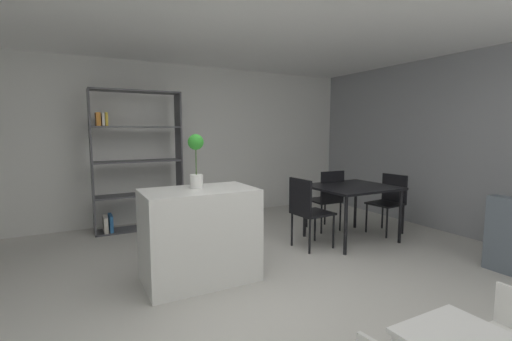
# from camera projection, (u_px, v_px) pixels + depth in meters

# --- Properties ---
(ground_plane) EXTENTS (9.53, 9.53, 0.00)m
(ground_plane) POSITION_uv_depth(u_px,v_px,m) (259.00, 288.00, 3.41)
(ground_plane) COLOR beige
(ceiling_slab) EXTENTS (6.93, 6.24, 0.06)m
(ceiling_slab) POSITION_uv_depth(u_px,v_px,m) (259.00, 2.00, 3.10)
(ceiling_slab) COLOR white
(ceiling_slab) RESTS_ON ground_plane
(back_partition) EXTENTS (6.93, 0.06, 2.63)m
(back_partition) POSITION_uv_depth(u_px,v_px,m) (172.00, 143.00, 5.96)
(back_partition) COLOR silver
(back_partition) RESTS_ON ground_plane
(right_partition_gray) EXTENTS (0.06, 6.24, 2.63)m
(right_partition_gray) POSITION_uv_depth(u_px,v_px,m) (475.00, 146.00, 4.87)
(right_partition_gray) COLOR gray
(right_partition_gray) RESTS_ON ground_plane
(kitchen_island) EXTENTS (1.11, 0.67, 0.94)m
(kitchen_island) POSITION_uv_depth(u_px,v_px,m) (200.00, 235.00, 3.54)
(kitchen_island) COLOR silver
(kitchen_island) RESTS_ON ground_plane
(potted_plant_on_island) EXTENTS (0.16, 0.16, 0.55)m
(potted_plant_on_island) POSITION_uv_depth(u_px,v_px,m) (196.00, 157.00, 3.53)
(potted_plant_on_island) COLOR white
(potted_plant_on_island) RESTS_ON kitchen_island
(open_bookshelf) EXTENTS (1.31, 0.35, 2.12)m
(open_bookshelf) POSITION_uv_depth(u_px,v_px,m) (133.00, 163.00, 5.31)
(open_bookshelf) COLOR #4C4C51
(open_bookshelf) RESTS_ON ground_plane
(child_chair_right) EXTENTS (0.32, 0.32, 0.59)m
(child_chair_right) POSITION_uv_depth(u_px,v_px,m) (512.00, 336.00, 2.03)
(child_chair_right) COLOR white
(child_chair_right) RESTS_ON ground_plane
(dining_table) EXTENTS (1.09, 0.96, 0.76)m
(dining_table) POSITION_uv_depth(u_px,v_px,m) (352.00, 191.00, 4.84)
(dining_table) COLOR black
(dining_table) RESTS_ON ground_plane
(dining_chair_island_side) EXTENTS (0.48, 0.45, 0.92)m
(dining_chair_island_side) POSITION_uv_depth(u_px,v_px,m) (307.00, 207.00, 4.49)
(dining_chair_island_side) COLOR black
(dining_chair_island_side) RESTS_ON ground_plane
(dining_chair_far) EXTENTS (0.43, 0.46, 0.93)m
(dining_chair_far) POSITION_uv_depth(u_px,v_px,m) (328.00, 196.00, 5.29)
(dining_chair_far) COLOR black
(dining_chair_far) RESTS_ON ground_plane
(dining_chair_window_side) EXTENTS (0.48, 0.46, 0.87)m
(dining_chair_window_side) POSITION_uv_depth(u_px,v_px,m) (389.00, 198.00, 5.22)
(dining_chair_window_side) COLOR black
(dining_chair_window_side) RESTS_ON ground_plane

